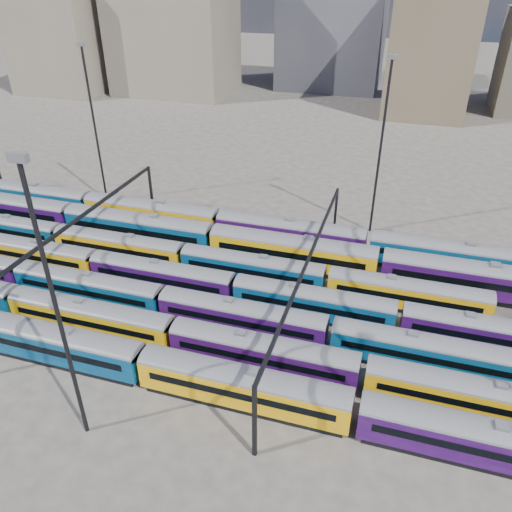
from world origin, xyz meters
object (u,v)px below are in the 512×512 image
(rake_0, at_px, (356,409))
(rake_2, at_px, (88,285))
(rake_1, at_px, (173,331))
(mast_2, at_px, (55,303))

(rake_0, distance_m, rake_2, 34.68)
(rake_0, distance_m, rake_1, 20.37)
(rake_1, bearing_deg, rake_0, -14.21)
(rake_2, relative_size, mast_2, 5.30)
(rake_1, bearing_deg, mast_2, -103.59)
(mast_2, bearing_deg, rake_2, 121.84)
(rake_0, bearing_deg, mast_2, -162.82)
(rake_1, bearing_deg, rake_2, 159.62)
(rake_0, relative_size, mast_2, 4.80)
(rake_1, xyz_separation_m, mast_2, (-2.90, -12.00, 11.43))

